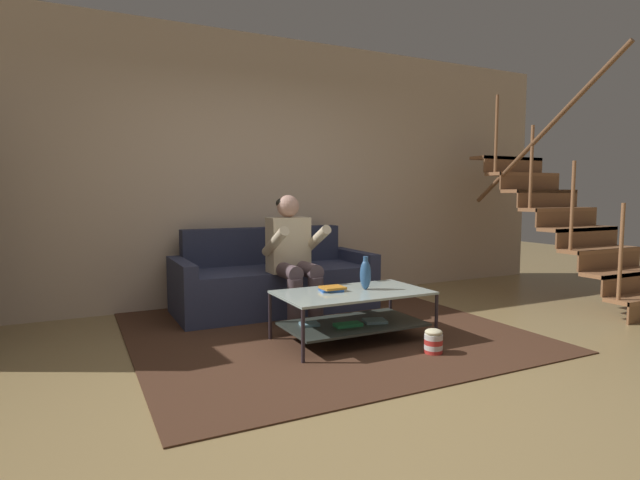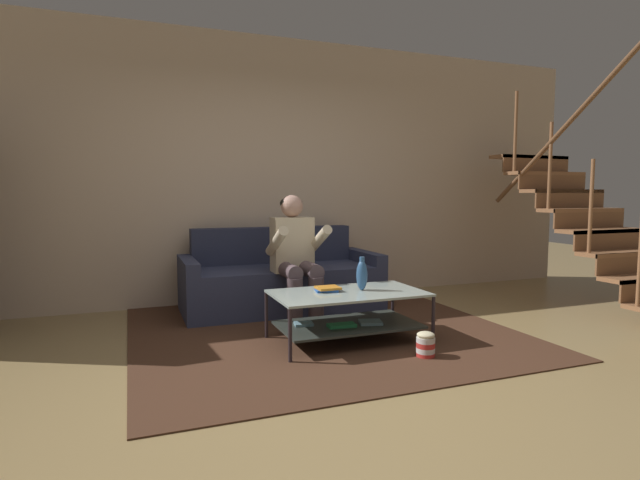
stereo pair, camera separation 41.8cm
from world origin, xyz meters
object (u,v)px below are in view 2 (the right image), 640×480
at_px(vase, 362,275).
at_px(couch, 281,281).
at_px(person_seated_center, 296,252).
at_px(book_stack, 327,289).
at_px(popcorn_tub, 426,345).
at_px(coffee_table, 348,309).

bearing_deg(vase, couch, 103.35).
height_order(person_seated_center, vase, person_seated_center).
distance_m(person_seated_center, vase, 0.84).
relative_size(couch, person_seated_center, 1.69).
relative_size(book_stack, popcorn_tub, 1.05).
bearing_deg(person_seated_center, book_stack, -87.75).
distance_m(book_stack, popcorn_tub, 0.89).
distance_m(person_seated_center, popcorn_tub, 1.56).
height_order(couch, vase, couch).
xyz_separation_m(person_seated_center, book_stack, (0.03, -0.72, -0.22)).
relative_size(couch, popcorn_tub, 10.36).
relative_size(vase, popcorn_tub, 1.42).
relative_size(person_seated_center, book_stack, 5.83).
xyz_separation_m(couch, vase, (0.31, -1.29, 0.25)).
relative_size(person_seated_center, popcorn_tub, 6.13).
distance_m(couch, vase, 1.35).
bearing_deg(person_seated_center, coffee_table, -78.05).
relative_size(coffee_table, book_stack, 5.96).
bearing_deg(couch, popcorn_tub, -73.83).
xyz_separation_m(vase, book_stack, (-0.28, 0.06, -0.11)).
height_order(book_stack, popcorn_tub, book_stack).
bearing_deg(vase, person_seated_center, 111.42).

